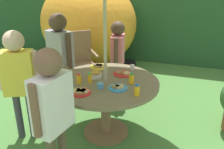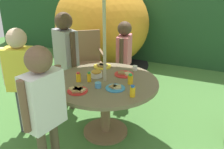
% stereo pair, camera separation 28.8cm
% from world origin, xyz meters
% --- Properties ---
extents(ground_plane, '(10.00, 10.00, 0.02)m').
position_xyz_m(ground_plane, '(0.00, 0.00, -0.01)').
color(ground_plane, '#477A38').
extents(hedge_backdrop, '(9.00, 0.70, 1.65)m').
position_xyz_m(hedge_backdrop, '(0.00, 3.13, 0.83)').
color(hedge_backdrop, '#234C28').
rests_on(hedge_backdrop, ground_plane).
extents(garden_table, '(1.23, 1.23, 0.70)m').
position_xyz_m(garden_table, '(0.00, 0.00, 0.56)').
color(garden_table, brown).
rests_on(garden_table, ground_plane).
extents(wooden_chair, '(0.65, 0.65, 0.98)m').
position_xyz_m(wooden_chair, '(-0.80, 1.04, 0.54)').
color(wooden_chair, brown).
rests_on(wooden_chair, ground_plane).
extents(dome_tent, '(2.21, 2.21, 1.77)m').
position_xyz_m(dome_tent, '(-1.14, 2.24, 0.88)').
color(dome_tent, orange).
rests_on(dome_tent, ground_plane).
extents(child_in_pink_shirt, '(0.22, 0.41, 1.21)m').
position_xyz_m(child_in_pink_shirt, '(-0.14, 0.97, 0.78)').
color(child_in_pink_shirt, brown).
rests_on(child_in_pink_shirt, ground_plane).
extents(child_in_grey_shirt, '(0.43, 0.34, 1.39)m').
position_xyz_m(child_in_grey_shirt, '(-0.78, 0.38, 0.89)').
color(child_in_grey_shirt, brown).
rests_on(child_in_grey_shirt, ground_plane).
extents(child_in_yellow_shirt, '(0.42, 0.30, 1.31)m').
position_xyz_m(child_in_yellow_shirt, '(-0.89, -0.36, 0.84)').
color(child_in_yellow_shirt, '#3F3F47').
rests_on(child_in_yellow_shirt, ground_plane).
extents(child_in_white_shirt, '(0.25, 0.44, 1.33)m').
position_xyz_m(child_in_white_shirt, '(-0.17, -0.88, 0.85)').
color(child_in_white_shirt, brown).
rests_on(child_in_white_shirt, ground_plane).
extents(snack_bowl, '(0.14, 0.14, 0.08)m').
position_xyz_m(snack_bowl, '(-0.15, 0.07, 0.74)').
color(snack_bowl, white).
rests_on(snack_bowl, garden_table).
extents(plate_far_left, '(0.23, 0.23, 0.03)m').
position_xyz_m(plate_far_left, '(0.14, 0.26, 0.71)').
color(plate_far_left, red).
rests_on(plate_far_left, garden_table).
extents(plate_far_right, '(0.22, 0.22, 0.03)m').
position_xyz_m(plate_far_right, '(-0.15, -0.36, 0.72)').
color(plate_far_right, red).
rests_on(plate_far_right, garden_table).
extents(plate_center_back, '(0.21, 0.21, 0.03)m').
position_xyz_m(plate_center_back, '(0.19, -0.14, 0.71)').
color(plate_center_back, '#338CD8').
rests_on(plate_center_back, garden_table).
extents(plate_mid_right, '(0.23, 0.23, 0.03)m').
position_xyz_m(plate_mid_right, '(-0.23, 0.40, 0.72)').
color(plate_mid_right, yellow).
rests_on(plate_mid_right, garden_table).
extents(juice_bottle_near_left, '(0.05, 0.05, 0.12)m').
position_xyz_m(juice_bottle_near_left, '(-0.16, -0.09, 0.76)').
color(juice_bottle_near_left, yellow).
rests_on(juice_bottle_near_left, garden_table).
extents(juice_bottle_near_right, '(0.06, 0.06, 0.11)m').
position_xyz_m(juice_bottle_near_right, '(-0.27, -0.14, 0.76)').
color(juice_bottle_near_right, yellow).
rests_on(juice_bottle_near_right, garden_table).
extents(juice_bottle_center_front, '(0.06, 0.06, 0.12)m').
position_xyz_m(juice_bottle_center_front, '(0.30, 0.04, 0.76)').
color(juice_bottle_center_front, yellow).
rests_on(juice_bottle_center_front, garden_table).
extents(juice_bottle_mid_left, '(0.06, 0.06, 0.12)m').
position_xyz_m(juice_bottle_mid_left, '(0.42, -0.24, 0.76)').
color(juice_bottle_mid_left, yellow).
rests_on(juice_bottle_mid_left, garden_table).
extents(cup_near, '(0.06, 0.06, 0.06)m').
position_xyz_m(cup_near, '(0.21, 0.46, 0.73)').
color(cup_near, white).
rests_on(cup_near, garden_table).
extents(cup_far, '(0.07, 0.07, 0.06)m').
position_xyz_m(cup_far, '(0.01, -0.19, 0.73)').
color(cup_far, '#4C99D8').
rests_on(cup_far, garden_table).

